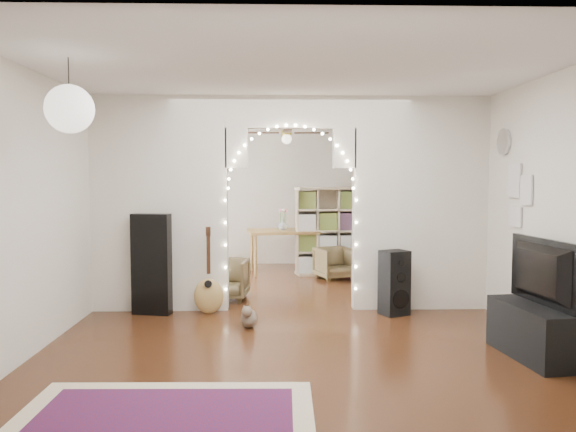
{
  "coord_description": "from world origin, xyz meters",
  "views": [
    {
      "loc": [
        -0.23,
        -7.11,
        1.69
      ],
      "look_at": [
        -0.02,
        0.3,
        1.17
      ],
      "focal_mm": 35.0,
      "sensor_mm": 36.0,
      "label": 1
    }
  ],
  "objects_px": {
    "dining_table": "(283,234)",
    "dining_chair_left": "(225,279)",
    "bookcase": "(338,231)",
    "floor_speaker": "(394,283)",
    "media_console": "(533,332)",
    "dining_chair_right": "(335,263)",
    "acoustic_guitar": "(209,282)"
  },
  "relations": [
    {
      "from": "dining_table",
      "to": "dining_chair_left",
      "type": "bearing_deg",
      "value": -119.01
    },
    {
      "from": "bookcase",
      "to": "floor_speaker",
      "type": "bearing_deg",
      "value": -94.93
    },
    {
      "from": "media_console",
      "to": "dining_chair_right",
      "type": "distance_m",
      "value": 4.33
    },
    {
      "from": "media_console",
      "to": "bookcase",
      "type": "relative_size",
      "value": 0.66
    },
    {
      "from": "floor_speaker",
      "to": "bookcase",
      "type": "relative_size",
      "value": 0.52
    },
    {
      "from": "floor_speaker",
      "to": "dining_chair_left",
      "type": "distance_m",
      "value": 2.34
    },
    {
      "from": "floor_speaker",
      "to": "dining_table",
      "type": "bearing_deg",
      "value": 89.1
    },
    {
      "from": "media_console",
      "to": "dining_chair_left",
      "type": "height_order",
      "value": "dining_chair_left"
    },
    {
      "from": "acoustic_guitar",
      "to": "dining_table",
      "type": "relative_size",
      "value": 0.7
    },
    {
      "from": "acoustic_guitar",
      "to": "bookcase",
      "type": "xyz_separation_m",
      "value": [
        1.93,
        2.84,
        0.36
      ]
    },
    {
      "from": "dining_chair_left",
      "to": "dining_chair_right",
      "type": "xyz_separation_m",
      "value": [
        1.69,
        1.5,
        -0.02
      ]
    },
    {
      "from": "acoustic_guitar",
      "to": "dining_chair_left",
      "type": "distance_m",
      "value": 0.83
    },
    {
      "from": "acoustic_guitar",
      "to": "floor_speaker",
      "type": "bearing_deg",
      "value": -21.04
    },
    {
      "from": "floor_speaker",
      "to": "dining_chair_right",
      "type": "relative_size",
      "value": 1.36
    },
    {
      "from": "floor_speaker",
      "to": "dining_table",
      "type": "height_order",
      "value": "floor_speaker"
    },
    {
      "from": "acoustic_guitar",
      "to": "dining_table",
      "type": "distance_m",
      "value": 3.15
    },
    {
      "from": "acoustic_guitar",
      "to": "media_console",
      "type": "relative_size",
      "value": 0.92
    },
    {
      "from": "media_console",
      "to": "dining_table",
      "type": "relative_size",
      "value": 0.77
    },
    {
      "from": "media_console",
      "to": "bookcase",
      "type": "bearing_deg",
      "value": 98.73
    },
    {
      "from": "media_console",
      "to": "dining_chair_right",
      "type": "xyz_separation_m",
      "value": [
        -1.4,
        4.1,
        0.01
      ]
    },
    {
      "from": "dining_table",
      "to": "dining_chair_right",
      "type": "xyz_separation_m",
      "value": [
        0.85,
        -0.67,
        -0.42
      ]
    },
    {
      "from": "dining_table",
      "to": "dining_chair_right",
      "type": "distance_m",
      "value": 1.16
    },
    {
      "from": "media_console",
      "to": "dining_table",
      "type": "distance_m",
      "value": 5.29
    },
    {
      "from": "dining_table",
      "to": "dining_chair_right",
      "type": "height_order",
      "value": "dining_table"
    },
    {
      "from": "floor_speaker",
      "to": "bookcase",
      "type": "height_order",
      "value": "bookcase"
    },
    {
      "from": "dining_chair_left",
      "to": "acoustic_guitar",
      "type": "bearing_deg",
      "value": -93.4
    },
    {
      "from": "acoustic_guitar",
      "to": "bookcase",
      "type": "distance_m",
      "value": 3.45
    },
    {
      "from": "floor_speaker",
      "to": "bookcase",
      "type": "distance_m",
      "value": 2.99
    },
    {
      "from": "acoustic_guitar",
      "to": "floor_speaker",
      "type": "height_order",
      "value": "acoustic_guitar"
    },
    {
      "from": "acoustic_guitar",
      "to": "floor_speaker",
      "type": "xyz_separation_m",
      "value": [
        2.28,
        -0.11,
        -0.0
      ]
    },
    {
      "from": "dining_chair_right",
      "to": "bookcase",
      "type": "bearing_deg",
      "value": 58.47
    },
    {
      "from": "dining_chair_left",
      "to": "dining_chair_right",
      "type": "bearing_deg",
      "value": 47.73
    }
  ]
}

